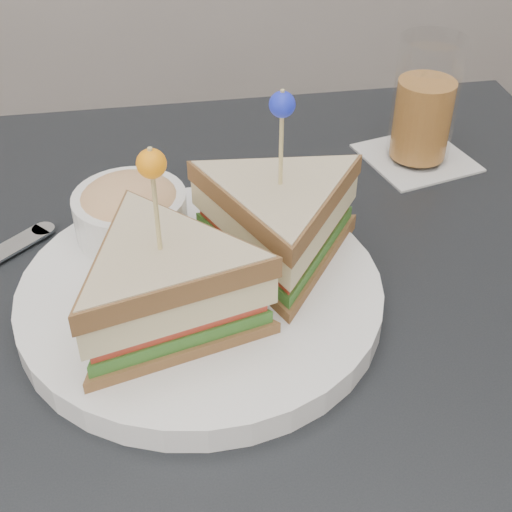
% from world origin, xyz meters
% --- Properties ---
extents(table, '(0.80, 0.80, 0.75)m').
position_xyz_m(table, '(0.00, 0.00, 0.67)').
color(table, black).
rests_on(table, ground).
extents(plate_meal, '(0.37, 0.37, 0.18)m').
position_xyz_m(plate_meal, '(-0.03, 0.02, 0.80)').
color(plate_meal, white).
rests_on(plate_meal, table).
extents(drink_set, '(0.13, 0.13, 0.14)m').
position_xyz_m(drink_set, '(0.22, 0.22, 0.81)').
color(drink_set, silver).
rests_on(drink_set, table).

